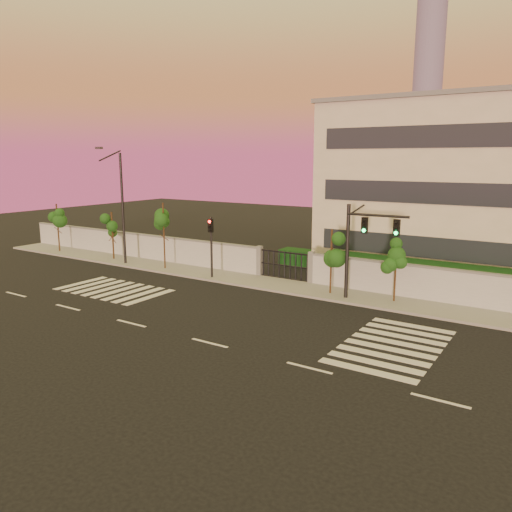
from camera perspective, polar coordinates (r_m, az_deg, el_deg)
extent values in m
plane|color=black|center=(22.82, -5.31, -9.88)|extent=(120.00, 120.00, 0.00)
cube|color=gray|center=(31.30, 6.68, -3.94)|extent=(60.00, 3.00, 0.15)
cube|color=#ABAEB2|center=(42.68, -13.87, 1.11)|extent=(25.00, 0.30, 2.00)
cube|color=slate|center=(42.51, -13.94, 2.52)|extent=(25.00, 0.36, 0.12)
cube|color=slate|center=(34.73, 0.42, -0.63)|extent=(0.35, 0.35, 2.20)
cube|color=slate|center=(32.80, 6.32, -1.40)|extent=(0.35, 0.35, 2.20)
cube|color=black|center=(32.28, 24.48, -2.91)|extent=(20.00, 2.00, 1.80)
cube|color=black|center=(43.42, -10.10, 1.03)|extent=(12.00, 1.80, 1.40)
cube|color=black|center=(38.16, 7.01, -0.42)|extent=(6.00, 1.50, 1.20)
cube|color=beige|center=(38.96, 26.80, 6.74)|extent=(24.00, 12.00, 12.00)
cube|color=#262D38|center=(33.41, 25.09, 0.29)|extent=(22.00, 0.08, 1.40)
cube|color=#262D38|center=(33.00, 25.59, 6.27)|extent=(22.00, 0.08, 1.40)
cube|color=#262D38|center=(32.96, 26.11, 12.33)|extent=(22.00, 0.08, 1.40)
cylinder|color=slate|center=(310.38, 19.08, 19.18)|extent=(16.00, 16.00, 110.00)
cube|color=silver|center=(35.19, -19.35, -2.93)|extent=(0.50, 4.00, 0.02)
cube|color=silver|center=(34.50, -18.44, -3.15)|extent=(0.50, 4.00, 0.02)
cube|color=silver|center=(33.81, -17.48, -3.37)|extent=(0.50, 4.00, 0.02)
cube|color=silver|center=(33.14, -16.48, -3.60)|extent=(0.50, 4.00, 0.02)
cube|color=silver|center=(32.48, -15.44, -3.84)|extent=(0.50, 4.00, 0.02)
cube|color=silver|center=(31.83, -14.36, -4.09)|extent=(0.50, 4.00, 0.02)
cube|color=silver|center=(31.19, -13.23, -4.35)|extent=(0.50, 4.00, 0.02)
cube|color=silver|center=(30.56, -12.06, -4.61)|extent=(0.50, 4.00, 0.02)
cube|color=silver|center=(20.44, 12.55, -12.65)|extent=(4.00, 0.50, 0.02)
cube|color=silver|center=(21.22, 13.43, -11.78)|extent=(4.00, 0.50, 0.02)
cube|color=silver|center=(22.02, 14.23, -10.97)|extent=(4.00, 0.50, 0.02)
cube|color=silver|center=(22.82, 14.98, -10.21)|extent=(4.00, 0.50, 0.02)
cube|color=silver|center=(23.62, 15.67, -9.50)|extent=(4.00, 0.50, 0.02)
cube|color=silver|center=(24.44, 16.32, -8.83)|extent=(4.00, 0.50, 0.02)
cube|color=silver|center=(25.26, 16.92, -8.21)|extent=(4.00, 0.50, 0.02)
cube|color=silver|center=(26.08, 17.48, -7.63)|extent=(4.00, 0.50, 0.02)
cube|color=silver|center=(33.83, -25.75, -3.97)|extent=(2.00, 0.15, 0.01)
cube|color=silver|center=(29.78, -20.69, -5.52)|extent=(2.00, 0.15, 0.01)
cube|color=silver|center=(26.05, -14.06, -7.47)|extent=(2.00, 0.15, 0.01)
cube|color=silver|center=(22.82, -5.31, -9.86)|extent=(2.00, 0.15, 0.01)
cube|color=silver|center=(20.32, 6.12, -12.60)|extent=(2.00, 0.15, 0.01)
cube|color=silver|center=(18.84, 20.31, -15.25)|extent=(2.00, 0.15, 0.01)
cylinder|color=#382314|center=(46.92, -21.69, 2.94)|extent=(0.12, 0.12, 4.29)
sphere|color=#163F12|center=(46.77, -21.80, 4.50)|extent=(1.14, 1.14, 1.14)
sphere|color=#163F12|center=(46.67, -21.28, 3.73)|extent=(0.87, 0.87, 0.87)
sphere|color=#163F12|center=(46.98, -22.14, 3.98)|extent=(0.83, 0.83, 0.83)
cylinder|color=#382314|center=(41.86, -16.06, 2.16)|extent=(0.13, 0.13, 3.95)
sphere|color=#163F12|center=(41.70, -16.15, 3.77)|extent=(1.19, 1.19, 1.19)
sphere|color=#163F12|center=(41.63, -15.54, 2.97)|extent=(0.91, 0.91, 0.91)
sphere|color=#163F12|center=(41.89, -16.58, 3.23)|extent=(0.86, 0.86, 0.86)
cylinder|color=#382314|center=(37.25, -10.47, 2.17)|extent=(0.11, 0.11, 5.00)
sphere|color=#163F12|center=(37.05, -10.55, 4.46)|extent=(1.01, 1.01, 1.01)
sphere|color=#163F12|center=(37.05, -9.95, 3.31)|extent=(0.77, 0.77, 0.77)
sphere|color=#163F12|center=(37.20, -10.98, 3.70)|extent=(0.74, 0.74, 0.74)
cylinder|color=#382314|center=(30.17, 8.57, -0.77)|extent=(0.11, 0.11, 4.04)
sphere|color=#163F12|center=(29.94, 8.64, 1.50)|extent=(1.04, 1.04, 1.04)
sphere|color=#163F12|center=(30.09, 9.33, 0.35)|extent=(0.79, 0.79, 0.79)
sphere|color=#163F12|center=(30.00, 8.01, 0.75)|extent=(0.75, 0.75, 0.75)
cylinder|color=#382314|center=(29.28, 15.64, -1.83)|extent=(0.11, 0.11, 3.63)
sphere|color=#163F12|center=(29.07, 15.75, 0.27)|extent=(0.97, 0.97, 0.97)
sphere|color=#163F12|center=(29.25, 16.38, -0.79)|extent=(0.74, 0.74, 0.74)
sphere|color=#163F12|center=(29.09, 15.14, -0.42)|extent=(0.71, 0.71, 0.71)
cylinder|color=black|center=(29.21, 10.38, 0.36)|extent=(0.22, 0.22, 5.62)
cylinder|color=black|center=(28.27, 13.77, 4.52)|extent=(3.45, 0.28, 0.14)
cube|color=black|center=(28.54, 12.31, 3.45)|extent=(0.32, 0.16, 0.82)
sphere|color=#0CF259|center=(28.47, 12.21, 2.92)|extent=(0.18, 0.18, 0.18)
cube|color=black|center=(27.96, 15.78, 3.13)|extent=(0.32, 0.16, 0.82)
sphere|color=#0CF259|center=(27.89, 15.68, 2.59)|extent=(0.18, 0.18, 0.18)
cylinder|color=black|center=(34.01, -5.11, 0.86)|extent=(0.15, 0.15, 4.28)
cube|color=black|center=(33.73, -5.21, 3.48)|extent=(0.33, 0.17, 0.86)
sphere|color=red|center=(33.61, -5.34, 3.90)|extent=(0.19, 0.19, 0.19)
cylinder|color=black|center=(39.57, -14.97, 5.10)|extent=(0.19, 0.19, 8.57)
cylinder|color=black|center=(38.74, -16.35, 10.95)|extent=(0.11, 2.05, 0.83)
cube|color=#3F3F44|center=(38.13, -17.51, 11.70)|extent=(0.54, 0.27, 0.16)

